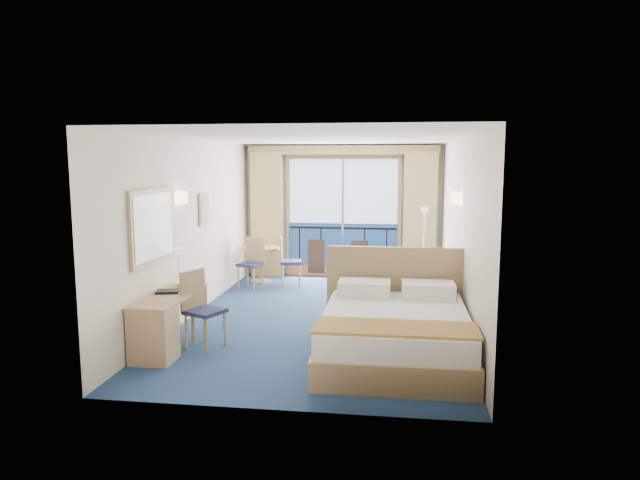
{
  "coord_description": "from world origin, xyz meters",
  "views": [
    {
      "loc": [
        1.1,
        -8.33,
        2.37
      ],
      "look_at": [
        -0.06,
        0.2,
        1.17
      ],
      "focal_mm": 32.0,
      "sensor_mm": 36.0,
      "label": 1
    }
  ],
  "objects_px": {
    "bed": "(395,331)",
    "armchair": "(417,282)",
    "desk_chair": "(200,304)",
    "desk": "(157,327)",
    "floor_lamp": "(424,226)",
    "nightstand": "(443,308)",
    "round_table": "(261,256)",
    "table_chair_a": "(287,258)",
    "table_chair_b": "(252,260)"
  },
  "relations": [
    {
      "from": "armchair",
      "to": "desk_chair",
      "type": "height_order",
      "value": "desk_chair"
    },
    {
      "from": "nightstand",
      "to": "desk_chair",
      "type": "distance_m",
      "value": 3.47
    },
    {
      "from": "nightstand",
      "to": "armchair",
      "type": "distance_m",
      "value": 1.43
    },
    {
      "from": "desk_chair",
      "to": "table_chair_a",
      "type": "height_order",
      "value": "desk_chair"
    },
    {
      "from": "floor_lamp",
      "to": "table_chair_b",
      "type": "height_order",
      "value": "floor_lamp"
    },
    {
      "from": "bed",
      "to": "desk",
      "type": "distance_m",
      "value": 2.86
    },
    {
      "from": "armchair",
      "to": "nightstand",
      "type": "bearing_deg",
      "value": 61.84
    },
    {
      "from": "round_table",
      "to": "table_chair_a",
      "type": "distance_m",
      "value": 0.61
    },
    {
      "from": "nightstand",
      "to": "table_chair_a",
      "type": "distance_m",
      "value": 3.64
    },
    {
      "from": "table_chair_a",
      "to": "desk_chair",
      "type": "bearing_deg",
      "value": 163.65
    },
    {
      "from": "bed",
      "to": "floor_lamp",
      "type": "xyz_separation_m",
      "value": [
        0.52,
        4.31,
        0.79
      ]
    },
    {
      "from": "desk",
      "to": "floor_lamp",
      "type": "bearing_deg",
      "value": 54.36
    },
    {
      "from": "armchair",
      "to": "floor_lamp",
      "type": "bearing_deg",
      "value": -138.72
    },
    {
      "from": "floor_lamp",
      "to": "round_table",
      "type": "bearing_deg",
      "value": -176.32
    },
    {
      "from": "desk",
      "to": "round_table",
      "type": "height_order",
      "value": "desk"
    },
    {
      "from": "bed",
      "to": "floor_lamp",
      "type": "height_order",
      "value": "floor_lamp"
    },
    {
      "from": "floor_lamp",
      "to": "bed",
      "type": "bearing_deg",
      "value": -96.85
    },
    {
      "from": "armchair",
      "to": "bed",
      "type": "bearing_deg",
      "value": 41.5
    },
    {
      "from": "round_table",
      "to": "nightstand",
      "type": "bearing_deg",
      "value": -37.73
    },
    {
      "from": "bed",
      "to": "armchair",
      "type": "xyz_separation_m",
      "value": [
        0.35,
        2.91,
        -0.0
      ]
    },
    {
      "from": "desk",
      "to": "desk_chair",
      "type": "xyz_separation_m",
      "value": [
        0.36,
        0.5,
        0.17
      ]
    },
    {
      "from": "nightstand",
      "to": "desk_chair",
      "type": "bearing_deg",
      "value": -156.09
    },
    {
      "from": "nightstand",
      "to": "table_chair_a",
      "type": "bearing_deg",
      "value": 139.6
    },
    {
      "from": "floor_lamp",
      "to": "round_table",
      "type": "relative_size",
      "value": 1.96
    },
    {
      "from": "table_chair_a",
      "to": "armchair",
      "type": "bearing_deg",
      "value": -122.12
    },
    {
      "from": "round_table",
      "to": "table_chair_b",
      "type": "relative_size",
      "value": 0.81
    },
    {
      "from": "armchair",
      "to": "round_table",
      "type": "bearing_deg",
      "value": -63.44
    },
    {
      "from": "bed",
      "to": "round_table",
      "type": "relative_size",
      "value": 2.99
    },
    {
      "from": "desk_chair",
      "to": "table_chair_a",
      "type": "xyz_separation_m",
      "value": [
        0.39,
        3.75,
        -0.03
      ]
    },
    {
      "from": "bed",
      "to": "round_table",
      "type": "distance_m",
      "value": 4.89
    },
    {
      "from": "table_chair_b",
      "to": "armchair",
      "type": "bearing_deg",
      "value": 3.31
    },
    {
      "from": "bed",
      "to": "floor_lamp",
      "type": "distance_m",
      "value": 4.41
    },
    {
      "from": "bed",
      "to": "desk_chair",
      "type": "height_order",
      "value": "bed"
    },
    {
      "from": "desk_chair",
      "to": "armchair",
      "type": "bearing_deg",
      "value": -21.74
    },
    {
      "from": "bed",
      "to": "table_chair_b",
      "type": "xyz_separation_m",
      "value": [
        -2.68,
        3.58,
        0.19
      ]
    },
    {
      "from": "desk",
      "to": "table_chair_a",
      "type": "bearing_deg",
      "value": 79.96
    },
    {
      "from": "armchair",
      "to": "desk",
      "type": "distance_m",
      "value": 4.57
    },
    {
      "from": "desk_chair",
      "to": "table_chair_a",
      "type": "relative_size",
      "value": 1.05
    },
    {
      "from": "armchair",
      "to": "floor_lamp",
      "type": "xyz_separation_m",
      "value": [
        0.17,
        1.4,
        0.8
      ]
    },
    {
      "from": "desk_chair",
      "to": "table_chair_b",
      "type": "height_order",
      "value": "desk_chair"
    },
    {
      "from": "table_chair_a",
      "to": "nightstand",
      "type": "bearing_deg",
      "value": -140.78
    },
    {
      "from": "nightstand",
      "to": "armchair",
      "type": "bearing_deg",
      "value": 103.56
    },
    {
      "from": "round_table",
      "to": "bed",
      "type": "bearing_deg",
      "value": -57.1
    },
    {
      "from": "desk_chair",
      "to": "table_chair_a",
      "type": "distance_m",
      "value": 3.78
    },
    {
      "from": "desk_chair",
      "to": "table_chair_b",
      "type": "xyz_separation_m",
      "value": [
        -0.2,
        3.46,
        -0.02
      ]
    },
    {
      "from": "nightstand",
      "to": "desk_chair",
      "type": "xyz_separation_m",
      "value": [
        -3.16,
        -1.4,
        0.3
      ]
    },
    {
      "from": "round_table",
      "to": "table_chair_a",
      "type": "xyz_separation_m",
      "value": [
        0.57,
        -0.23,
        0.01
      ]
    },
    {
      "from": "nightstand",
      "to": "desk_chair",
      "type": "height_order",
      "value": "desk_chair"
    },
    {
      "from": "armchair",
      "to": "table_chair_a",
      "type": "xyz_separation_m",
      "value": [
        -2.43,
        0.97,
        0.19
      ]
    },
    {
      "from": "desk_chair",
      "to": "round_table",
      "type": "bearing_deg",
      "value": 26.19
    }
  ]
}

